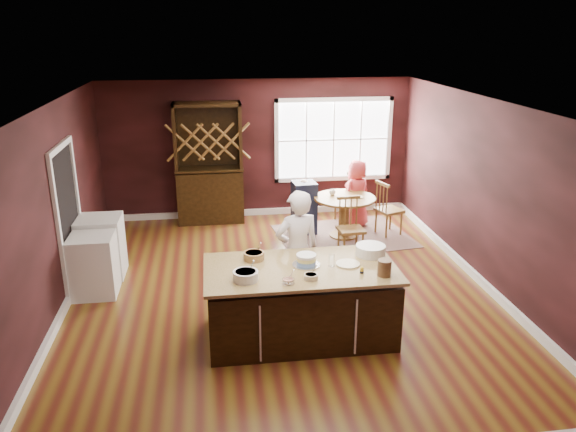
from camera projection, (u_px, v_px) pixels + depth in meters
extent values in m
plane|color=brown|center=(281.00, 291.00, 8.17)|extent=(7.00, 7.00, 0.00)
plane|color=white|center=(280.00, 103.00, 7.29)|extent=(7.00, 7.00, 0.00)
plane|color=black|center=(258.00, 149.00, 11.01)|extent=(6.00, 0.00, 6.00)
plane|color=black|center=(337.00, 334.00, 4.45)|extent=(6.00, 0.00, 6.00)
plane|color=black|center=(54.00, 212.00, 7.33)|extent=(0.00, 7.00, 7.00)
plane|color=black|center=(486.00, 194.00, 8.12)|extent=(0.00, 7.00, 7.00)
cube|color=black|center=(300.00, 305.00, 6.88)|extent=(2.23, 1.13, 0.83)
cube|color=tan|center=(301.00, 269.00, 6.72)|extent=(2.31, 1.21, 0.04)
cylinder|color=#965D27|center=(344.00, 235.00, 10.24)|extent=(0.51, 0.51, 0.04)
cylinder|color=#965D27|center=(344.00, 218.00, 10.14)|extent=(0.18, 0.18, 0.67)
cylinder|color=#965D27|center=(345.00, 198.00, 10.01)|extent=(1.10, 1.10, 0.04)
imported|color=silver|center=(297.00, 251.00, 7.40)|extent=(0.68, 0.52, 1.68)
cylinder|color=white|center=(246.00, 276.00, 6.36)|extent=(0.29, 0.29, 0.11)
cylinder|color=#B06F3E|center=(254.00, 256.00, 6.92)|extent=(0.26, 0.26, 0.10)
cylinder|color=white|center=(288.00, 281.00, 6.29)|extent=(0.15, 0.15, 0.05)
cylinder|color=#F1E5CC|center=(311.00, 277.00, 6.40)|extent=(0.16, 0.16, 0.06)
cylinder|color=silver|center=(332.00, 260.00, 6.72)|extent=(0.08, 0.08, 0.15)
cylinder|color=white|center=(348.00, 264.00, 6.79)|extent=(0.29, 0.29, 0.02)
cylinder|color=white|center=(370.00, 250.00, 7.06)|extent=(0.37, 0.37, 0.13)
cylinder|color=brown|center=(384.00, 268.00, 6.47)|extent=(0.16, 0.16, 0.19)
cube|color=brown|center=(344.00, 236.00, 10.25)|extent=(2.52, 2.06, 0.01)
imported|color=#C3373D|center=(357.00, 194.00, 10.55)|extent=(0.76, 0.70, 1.30)
cylinder|color=beige|center=(358.00, 197.00, 9.98)|extent=(0.19, 0.19, 0.01)
imported|color=white|center=(332.00, 193.00, 10.12)|extent=(0.14, 0.14, 0.09)
cube|color=#432115|center=(209.00, 164.00, 10.68)|extent=(1.26, 0.53, 2.31)
cube|color=white|center=(94.00, 265.00, 7.94)|extent=(0.61, 0.59, 0.88)
cube|color=white|center=(101.00, 247.00, 8.53)|extent=(0.64, 0.62, 0.93)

